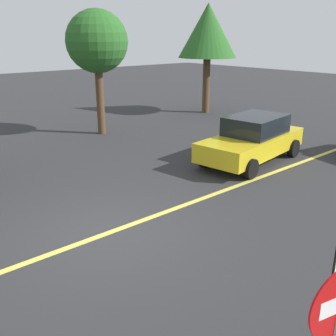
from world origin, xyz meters
The scene contains 6 objects.
ground_plane centered at (0.00, 0.00, 0.00)m, with size 80.00×80.00×0.00m, color #2D2D30.
lane_marking_centre centered at (3.00, 0.00, 0.01)m, with size 28.00×0.16×0.01m, color #E0D14C.
stop_sign centered at (-0.96, -5.63, 1.60)m, with size 0.74×0.19×2.34m.
car_yellow_behind_van centered at (6.75, 1.26, 0.80)m, with size 4.71×2.50×1.60m.
tree_left_verge centered at (12.07, 8.72, 4.40)m, with size 3.17×3.17×5.86m.
tree_centre_verge centered at (4.87, 8.20, 3.93)m, with size 2.63×2.63×5.29m.
Camera 1 is at (-4.05, -6.86, 4.25)m, focal length 41.77 mm.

